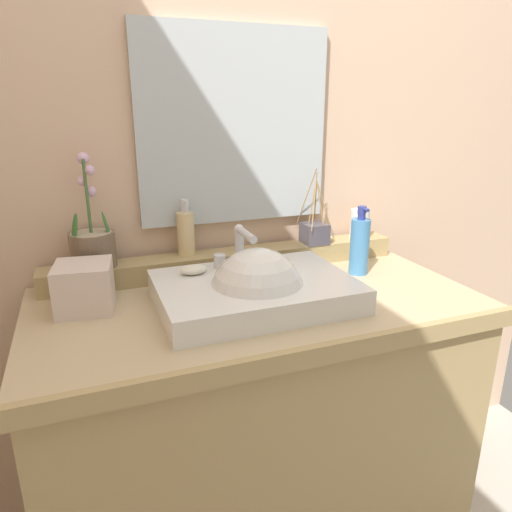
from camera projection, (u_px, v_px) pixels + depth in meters
wall_back at (211, 102)px, 1.40m from camera, size 2.64×0.20×2.66m
vanity_cabinet at (257, 435)px, 1.33m from camera, size 1.13×0.58×0.85m
back_ledge at (230, 261)px, 1.39m from camera, size 1.06×0.09×0.06m
sink_basin at (256, 293)px, 1.16m from camera, size 0.48×0.34×0.27m
soap_bar at (194, 270)px, 1.19m from camera, size 0.07×0.04×0.02m
potted_plant at (92, 244)px, 1.24m from camera, size 0.12×0.12×0.30m
soap_dispenser at (186, 232)px, 1.33m from camera, size 0.05×0.05×0.16m
tumbler_cup at (360, 224)px, 1.51m from camera, size 0.06×0.06×0.09m
reed_diffuser at (314, 232)px, 1.46m from camera, size 0.09×0.11×0.23m
lotion_bottle at (360, 245)px, 1.35m from camera, size 0.06×0.06×0.20m
tissue_box at (84, 287)px, 1.12m from camera, size 0.15×0.15×0.12m
mirror at (235, 127)px, 1.34m from camera, size 0.56×0.02×0.55m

